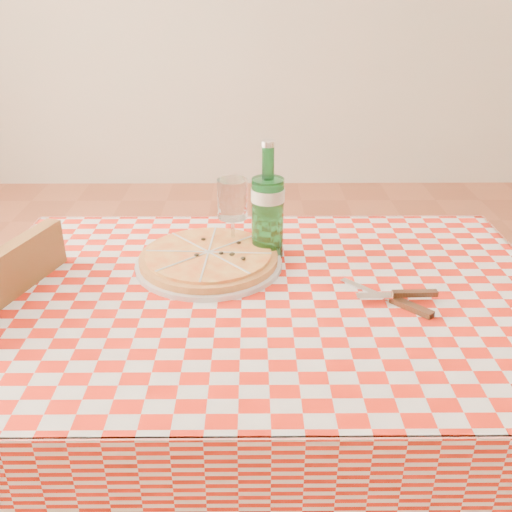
{
  "coord_description": "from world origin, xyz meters",
  "views": [
    {
      "loc": [
        -0.03,
        -1.11,
        1.39
      ],
      "look_at": [
        -0.02,
        0.06,
        0.82
      ],
      "focal_mm": 40.0,
      "sensor_mm": 36.0,
      "label": 1
    }
  ],
  "objects_px": {
    "dining_table": "(265,329)",
    "water_bottle": "(268,201)",
    "pizza_plate": "(209,257)",
    "wine_glass": "(233,216)"
  },
  "relations": [
    {
      "from": "dining_table",
      "to": "water_bottle",
      "type": "distance_m",
      "value": 0.31
    },
    {
      "from": "dining_table",
      "to": "pizza_plate",
      "type": "relative_size",
      "value": 3.37
    },
    {
      "from": "wine_glass",
      "to": "pizza_plate",
      "type": "bearing_deg",
      "value": -123.44
    },
    {
      "from": "dining_table",
      "to": "pizza_plate",
      "type": "height_order",
      "value": "pizza_plate"
    },
    {
      "from": "water_bottle",
      "to": "wine_glass",
      "type": "bearing_deg",
      "value": 161.62
    },
    {
      "from": "pizza_plate",
      "to": "water_bottle",
      "type": "xyz_separation_m",
      "value": [
        0.14,
        0.06,
        0.12
      ]
    },
    {
      "from": "water_bottle",
      "to": "wine_glass",
      "type": "relative_size",
      "value": 1.54
    },
    {
      "from": "dining_table",
      "to": "wine_glass",
      "type": "bearing_deg",
      "value": 109.67
    },
    {
      "from": "pizza_plate",
      "to": "wine_glass",
      "type": "xyz_separation_m",
      "value": [
        0.06,
        0.09,
        0.07
      ]
    },
    {
      "from": "pizza_plate",
      "to": "wine_glass",
      "type": "relative_size",
      "value": 1.87
    }
  ]
}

